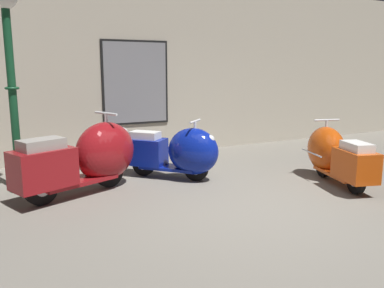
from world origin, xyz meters
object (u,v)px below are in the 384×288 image
(scooter_1, at_px, (178,152))
(scooter_2, at_px, (334,155))
(scooter_0, at_px, (88,157))
(lamppost, at_px, (11,71))

(scooter_1, relative_size, scooter_2, 0.90)
(scooter_0, distance_m, scooter_1, 1.42)
(scooter_1, bearing_deg, scooter_2, 16.63)
(scooter_0, height_order, scooter_1, scooter_0)
(scooter_1, relative_size, lamppost, 0.51)
(scooter_0, height_order, lamppost, lamppost)
(scooter_0, relative_size, scooter_1, 1.31)
(scooter_1, bearing_deg, lamppost, -144.43)
(lamppost, bearing_deg, scooter_2, -20.88)
(scooter_0, bearing_deg, scooter_1, -19.30)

